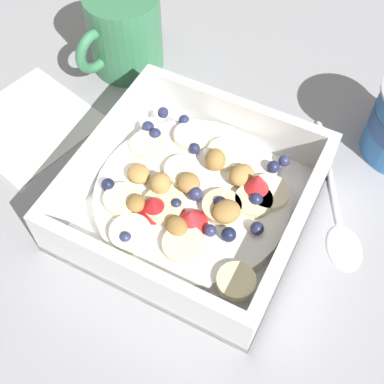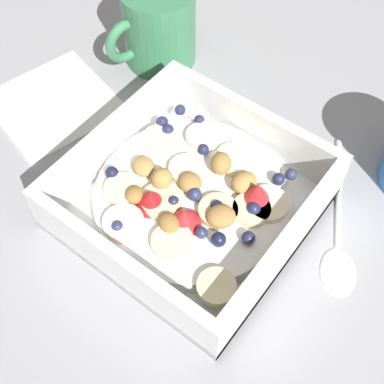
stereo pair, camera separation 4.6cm
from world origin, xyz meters
name	(u,v)px [view 1 (the left image)]	position (x,y,z in m)	size (l,w,h in m)	color
ground_plane	(195,195)	(0.00, 0.00, 0.00)	(2.40, 2.40, 0.00)	#9E9EA3
fruit_bowl	(193,198)	(0.01, -0.02, 0.02)	(0.20, 0.20, 0.06)	white
spoon	(340,220)	(0.13, 0.03, 0.00)	(0.10, 0.16, 0.01)	silver
coffee_mug	(124,33)	(-0.15, 0.13, 0.05)	(0.08, 0.11, 0.09)	#3D8456
folded_napkin	(27,124)	(-0.20, 0.00, 0.00)	(0.12, 0.12, 0.01)	white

